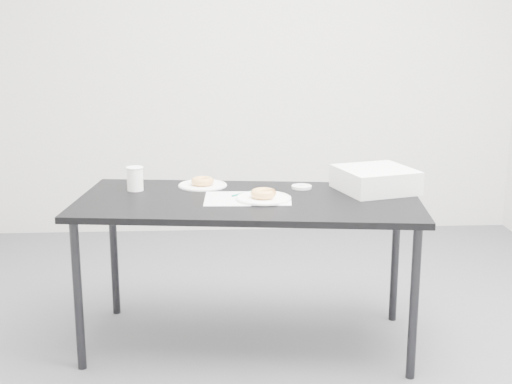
{
  "coord_description": "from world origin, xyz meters",
  "views": [
    {
      "loc": [
        -0.23,
        -3.21,
        1.56
      ],
      "look_at": [
        -0.04,
        0.02,
        0.77
      ],
      "focal_mm": 50.0,
      "sensor_mm": 36.0,
      "label": 1
    }
  ],
  "objects": [
    {
      "name": "napkin",
      "position": [
        0.03,
        -0.0,
        0.74
      ],
      "size": [
        0.2,
        0.2,
        0.0
      ],
      "primitive_type": "cube",
      "rotation": [
        0.0,
        0.0,
        -0.09
      ],
      "color": "white",
      "rests_on": "table"
    },
    {
      "name": "plate_far",
      "position": [
        -0.3,
        0.32,
        0.74
      ],
      "size": [
        0.25,
        0.25,
        0.01
      ],
      "primitive_type": "cylinder",
      "color": "white",
      "rests_on": "table"
    },
    {
      "name": "wall_back",
      "position": [
        0.0,
        2.0,
        1.35
      ],
      "size": [
        4.0,
        0.02,
        2.7
      ],
      "primitive_type": "cube",
      "color": "silver",
      "rests_on": "floor"
    },
    {
      "name": "pen",
      "position": [
        -0.11,
        0.12,
        0.74
      ],
      "size": [
        0.1,
        0.09,
        0.01
      ],
      "primitive_type": "cylinder",
      "rotation": [
        0.0,
        1.57,
        0.71
      ],
      "color": "#0B7F64",
      "rests_on": "scorecard"
    },
    {
      "name": "donut_far",
      "position": [
        -0.3,
        0.32,
        0.76
      ],
      "size": [
        0.14,
        0.14,
        0.04
      ],
      "primitive_type": "torus",
      "rotation": [
        0.0,
        0.0,
        0.3
      ],
      "color": "gold",
      "rests_on": "plate_far"
    },
    {
      "name": "logo_patch",
      "position": [
        -0.08,
        0.13,
        0.74
      ],
      "size": [
        0.05,
        0.05,
        0.0
      ],
      "primitive_type": "cube",
      "rotation": [
        0.0,
        0.0,
        -0.04
      ],
      "color": "green",
      "rests_on": "scorecard"
    },
    {
      "name": "cup_lid",
      "position": [
        0.2,
        0.25,
        0.74
      ],
      "size": [
        0.1,
        0.1,
        0.01
      ],
      "primitive_type": "cylinder",
      "color": "white",
      "rests_on": "table"
    },
    {
      "name": "scorecard",
      "position": [
        -0.17,
        0.05,
        0.74
      ],
      "size": [
        0.23,
        0.29,
        0.0
      ],
      "primitive_type": "cube",
      "rotation": [
        0.0,
        0.0,
        -0.04
      ],
      "color": "white",
      "rests_on": "table"
    },
    {
      "name": "floor",
      "position": [
        0.0,
        0.0,
        0.0
      ],
      "size": [
        4.0,
        4.0,
        0.0
      ],
      "primitive_type": "plane",
      "color": "#47474C",
      "rests_on": "ground"
    },
    {
      "name": "plate_near",
      "position": [
        -0.01,
        0.02,
        0.74
      ],
      "size": [
        0.26,
        0.26,
        0.01
      ],
      "primitive_type": "cylinder",
      "color": "white",
      "rests_on": "napkin"
    },
    {
      "name": "bakery_box",
      "position": [
        0.56,
        0.17,
        0.79
      ],
      "size": [
        0.42,
        0.42,
        0.11
      ],
      "primitive_type": "cube",
      "rotation": [
        0.0,
        0.0,
        0.29
      ],
      "color": "silver",
      "rests_on": "table"
    },
    {
      "name": "donut_near",
      "position": [
        -0.01,
        0.02,
        0.77
      ],
      "size": [
        0.15,
        0.15,
        0.04
      ],
      "primitive_type": "torus",
      "rotation": [
        0.0,
        0.0,
        -0.22
      ],
      "color": "gold",
      "rests_on": "plate_near"
    },
    {
      "name": "table",
      "position": [
        -0.08,
        0.05,
        0.68
      ],
      "size": [
        1.69,
        0.94,
        0.74
      ],
      "rotation": [
        0.0,
        0.0,
        -0.12
      ],
      "color": "black",
      "rests_on": "floor"
    },
    {
      "name": "coffee_cup",
      "position": [
        -0.63,
        0.25,
        0.8
      ],
      "size": [
        0.08,
        0.08,
        0.12
      ],
      "primitive_type": "cylinder",
      "color": "white",
      "rests_on": "table"
    }
  ]
}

